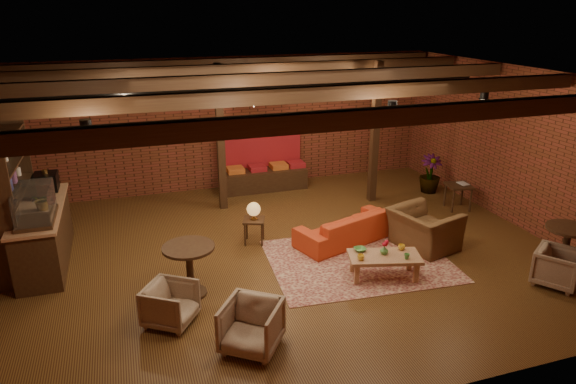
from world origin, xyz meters
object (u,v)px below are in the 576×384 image
object	(u,v)px
round_table_left	(189,262)
armchair_b	(251,324)
sofa	(346,227)
round_table_right	(566,243)
plant_tall	(434,136)
armchair_right	(424,223)
side_table_book	(459,186)
coffee_table	(384,257)
side_table_lamp	(254,212)
armchair_far	(558,266)
armchair_a	(170,302)

from	to	relation	value
round_table_left	armchair_b	distance (m)	1.72
sofa	round_table_left	world-z (taller)	round_table_left
sofa	round_table_right	world-z (taller)	round_table_right
round_table_left	plant_tall	size ratio (longest dim) A/B	0.30
round_table_left	round_table_right	distance (m)	6.24
round_table_left	armchair_b	world-z (taller)	round_table_left
sofa	round_table_right	bearing A→B (deg)	123.65
armchair_right	side_table_book	world-z (taller)	armchair_right
plant_tall	side_table_book	bearing A→B (deg)	-90.82
coffee_table	round_table_right	size ratio (longest dim) A/B	1.51
side_table_lamp	plant_tall	bearing A→B (deg)	16.89
side_table_book	armchair_far	xyz separation A→B (m)	(-0.48, -3.35, -0.19)
armchair_a	round_table_right	xyz separation A→B (m)	(6.48, -0.59, 0.24)
side_table_lamp	armchair_a	distance (m)	2.86
sofa	round_table_right	xyz separation A→B (m)	(2.98, -2.31, 0.28)
side_table_lamp	round_table_left	distance (m)	2.08
side_table_book	plant_tall	distance (m)	1.45
armchair_right	plant_tall	bearing A→B (deg)	-50.30
sofa	round_table_right	size ratio (longest dim) A/B	2.37
side_table_lamp	plant_tall	distance (m)	5.07
sofa	armchair_b	distance (m)	3.68
coffee_table	plant_tall	world-z (taller)	plant_tall
round_table_right	coffee_table	bearing A→B (deg)	164.25
side_table_lamp	armchair_right	xyz separation A→B (m)	(2.98, -1.18, -0.13)
round_table_right	armchair_a	bearing A→B (deg)	174.82
sofa	armchair_b	bearing A→B (deg)	27.61
sofa	coffee_table	world-z (taller)	coffee_table
armchair_a	round_table_left	bearing A→B (deg)	5.02
armchair_b	round_table_right	bearing A→B (deg)	39.19
armchair_a	plant_tall	distance (m)	7.62
coffee_table	round_table_left	xyz separation A→B (m)	(-3.14, 0.44, 0.21)
armchair_a	armchair_far	distance (m)	6.16
side_table_book	round_table_right	xyz separation A→B (m)	(-0.10, -3.09, 0.04)
round_table_left	armchair_far	xyz separation A→B (m)	(5.72, -1.54, -0.23)
sofa	armchair_a	size ratio (longest dim) A/B	3.03
armchair_far	armchair_right	bearing A→B (deg)	90.39
armchair_a	armchair_right	world-z (taller)	armchair_right
coffee_table	armchair_b	world-z (taller)	armchair_b
side_table_lamp	round_table_left	size ratio (longest dim) A/B	0.98
armchair_b	side_table_book	world-z (taller)	armchair_b
sofa	side_table_lamp	size ratio (longest dim) A/B	2.45
armchair_a	plant_tall	bearing A→B (deg)	-27.11
round_table_right	armchair_far	xyz separation A→B (m)	(-0.38, -0.26, -0.23)
coffee_table	round_table_right	bearing A→B (deg)	-15.75
side_table_lamp	round_table_right	distance (m)	5.45
side_table_lamp	sofa	bearing A→B (deg)	-15.73
side_table_lamp	round_table_left	world-z (taller)	round_table_left
round_table_left	side_table_book	world-z (taller)	round_table_left
plant_tall	armchair_right	bearing A→B (deg)	-124.65
round_table_left	side_table_book	bearing A→B (deg)	16.26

